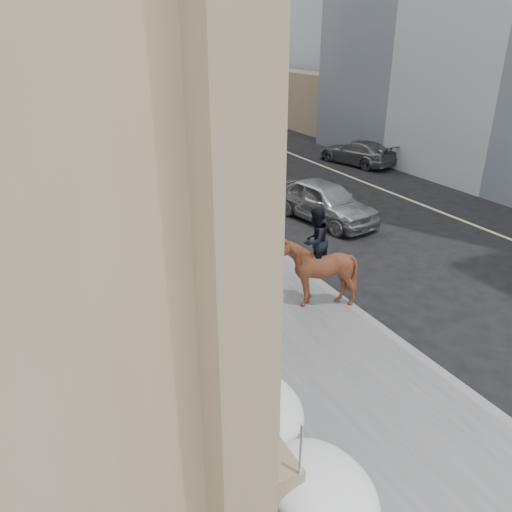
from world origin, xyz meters
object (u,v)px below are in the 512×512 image
Objects in this scene: car_silver at (325,201)px; car_grey at (357,152)px; mounted_horse_right at (315,266)px; pedestrian at (245,273)px; mounted_horse_left at (217,253)px.

car_grey is at bearing 35.22° from car_silver.
mounted_horse_right is 6.73m from car_silver.
pedestrian is 16.59m from car_grey.
mounted_horse_left is 0.59× the size of car_grey.
pedestrian is (-1.58, 0.81, -0.20)m from mounted_horse_right.
car_silver is 1.02× the size of car_grey.
mounted_horse_left is 1.49× the size of pedestrian.
pedestrian is at bearing -150.21° from car_silver.
mounted_horse_left is 16.03m from car_grey.
mounted_horse_left is 0.57× the size of car_silver.
car_grey is at bearing 23.61° from pedestrian.
mounted_horse_right reaches higher than pedestrian.
mounted_horse_left reaches higher than pedestrian.
mounted_horse_left is 2.73m from mounted_horse_right.
car_silver is (5.54, 4.62, -0.22)m from pedestrian.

